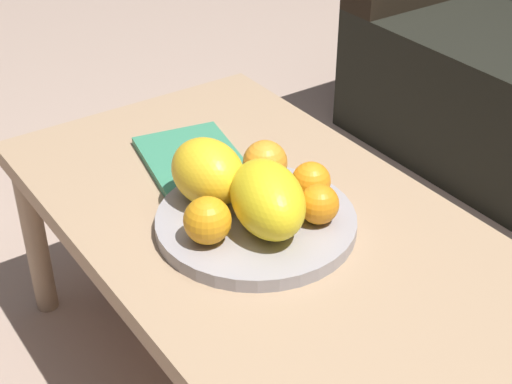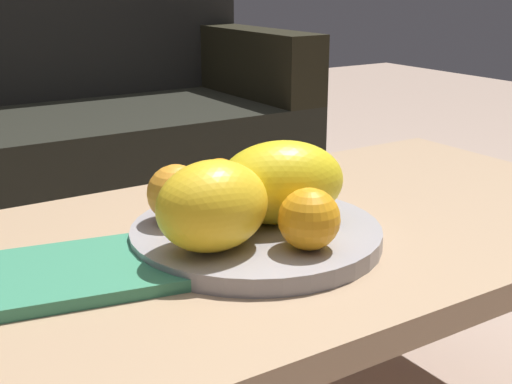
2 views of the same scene
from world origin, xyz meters
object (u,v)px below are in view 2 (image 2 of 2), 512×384
at_px(melon_smaller_beside, 281,182).
at_px(orange_right, 220,181).
at_px(banana_bunch, 227,203).
at_px(orange_front, 267,180).
at_px(orange_back, 309,219).
at_px(melon_large_front, 213,206).
at_px(magazine, 76,272).
at_px(coffee_table, 274,257).
at_px(orange_left, 176,194).
at_px(couch, 18,146).
at_px(fruit_bowl, 256,235).

bearing_deg(melon_smaller_beside, orange_right, 105.09).
bearing_deg(banana_bunch, orange_front, 21.79).
relative_size(orange_front, orange_back, 0.87).
bearing_deg(melon_large_front, magazine, 158.88).
bearing_deg(melon_large_front, melon_smaller_beside, 15.58).
bearing_deg(coffee_table, orange_left, 160.83).
height_order(couch, melon_smaller_beside, couch).
height_order(melon_large_front, melon_smaller_beside, same).
xyz_separation_m(melon_smaller_beside, magazine, (-0.29, 0.03, -0.08)).
distance_m(orange_back, banana_bunch, 0.15).
bearing_deg(fruit_bowl, melon_large_front, -156.17).
bearing_deg(orange_back, couch, 90.63).
bearing_deg(coffee_table, banana_bunch, 170.80).
height_order(orange_back, banana_bunch, orange_back).
xyz_separation_m(coffee_table, melon_smaller_beside, (-0.01, -0.03, 0.13)).
relative_size(coffee_table, banana_bunch, 7.53).
xyz_separation_m(couch, orange_front, (0.07, -1.23, 0.19)).
bearing_deg(melon_large_front, fruit_bowl, 23.83).
distance_m(coffee_table, melon_large_front, 0.20).
xyz_separation_m(coffee_table, magazine, (-0.30, -0.01, 0.05)).
bearing_deg(magazine, orange_left, 29.56).
height_order(melon_large_front, magazine, melon_large_front).
xyz_separation_m(couch, orange_left, (-0.08, -1.23, 0.20)).
distance_m(couch, magazine, 1.31).
bearing_deg(melon_smaller_beside, coffee_table, 68.86).
xyz_separation_m(fruit_bowl, orange_back, (0.01, -0.10, 0.05)).
height_order(coffee_table, melon_large_front, melon_large_front).
distance_m(couch, banana_bunch, 1.28).
distance_m(orange_front, magazine, 0.33).
height_order(fruit_bowl, melon_large_front, melon_large_front).
distance_m(orange_right, magazine, 0.28).
bearing_deg(banana_bunch, coffee_table, -9.20).
bearing_deg(orange_left, orange_back, -62.25).
bearing_deg(orange_back, banana_bunch, 102.87).
height_order(coffee_table, magazine, magazine).
height_order(orange_front, magazine, orange_front).
xyz_separation_m(melon_large_front, orange_back, (0.10, -0.06, -0.02)).
height_order(orange_right, banana_bunch, orange_right).
bearing_deg(melon_smaller_beside, orange_back, -104.77).
relative_size(melon_large_front, magazine, 0.60).
relative_size(orange_back, banana_bunch, 0.49).
height_order(orange_front, orange_back, orange_back).
height_order(melon_large_front, orange_back, melon_large_front).
bearing_deg(orange_front, orange_right, 152.44).
bearing_deg(orange_front, banana_bunch, -158.21).
relative_size(melon_large_front, melon_smaller_beside, 0.83).
relative_size(coffee_table, fruit_bowl, 3.50).
bearing_deg(orange_right, melon_large_front, -122.68).
height_order(couch, orange_right, couch).
height_order(banana_bunch, magazine, banana_bunch).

